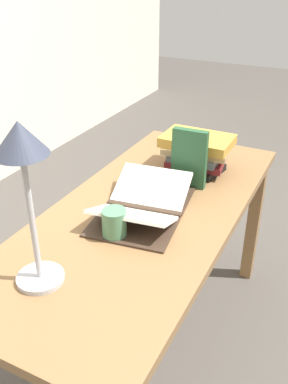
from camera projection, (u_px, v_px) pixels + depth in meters
The scene contains 7 objects.
ground_plane at pixel (145, 347), 1.99m from camera, with size 12.00×12.00×0.00m, color #47423D.
reading_desk at pixel (145, 231), 1.67m from camera, with size 1.54×0.66×0.75m.
open_book at pixel (143, 205), 1.60m from camera, with size 0.50×0.36×0.09m.
book_stack_tall at pixel (197, 152), 1.88m from camera, with size 0.23×0.30×0.16m.
book_standing_upright at pixel (189, 159), 1.73m from camera, with size 0.04×0.15×0.25m.
reading_lamp at pixel (24, 166), 1.09m from camera, with size 0.14×0.14×0.50m.
coffee_mug at pixel (114, 223), 1.44m from camera, with size 0.09×0.11×0.10m.
Camera 1 is at (-1.24, -0.62, 1.59)m, focal length 40.00 mm.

